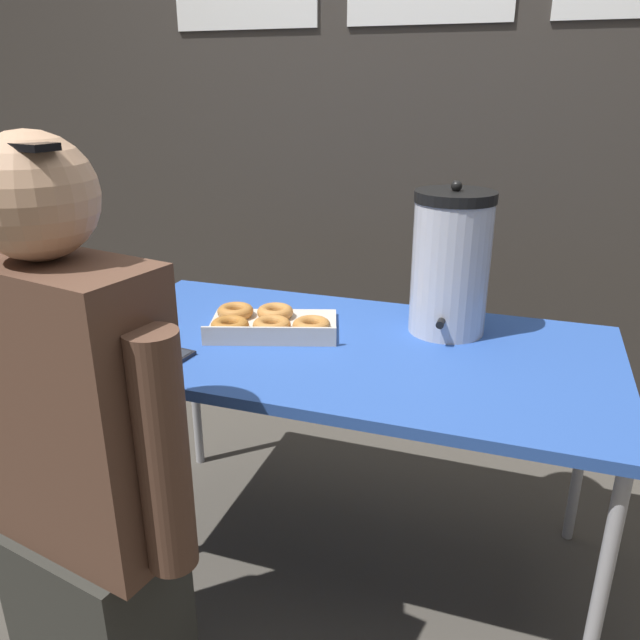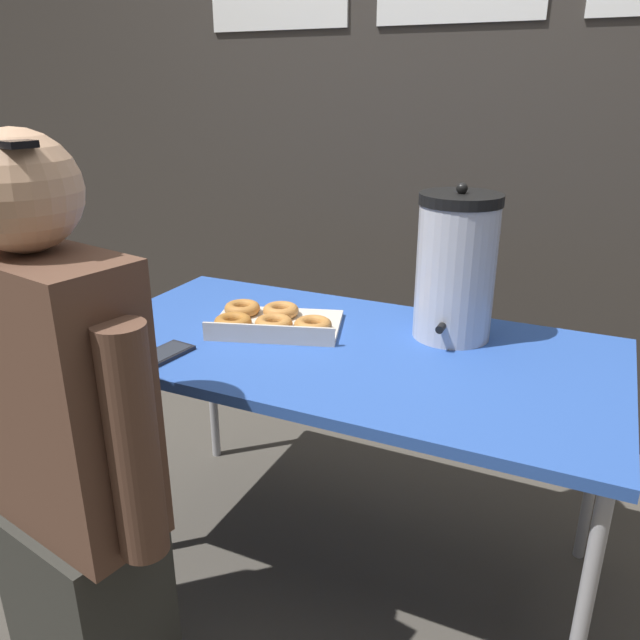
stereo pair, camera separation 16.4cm
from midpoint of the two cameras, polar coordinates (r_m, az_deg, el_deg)
The scene contains 7 objects.
ground_plane at distance 2.02m, azimuth 4.28°, elevation -20.99°, with size 12.00×12.00×0.00m, color #4C473F.
back_wall at distance 2.54m, azimuth 14.44°, elevation 21.68°, with size 6.00×0.11×2.82m.
folding_table at distance 1.66m, azimuth 4.88°, elevation -3.77°, with size 1.40×0.73×0.70m.
donut_box at distance 1.74m, azimuth -1.73°, elevation -0.15°, with size 0.41×0.34×0.05m.
coffee_urn at distance 1.69m, azimuth 15.06°, elevation 4.65°, with size 0.21×0.24×0.41m.
cell_phone at distance 1.60m, azimuth -11.14°, elevation -3.06°, with size 0.09×0.15×0.01m.
person_seated at distance 1.40m, azimuth -19.19°, elevation -11.97°, with size 0.57×0.30×1.28m.
Camera 2 is at (0.58, -1.39, 1.35)m, focal length 35.00 mm.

